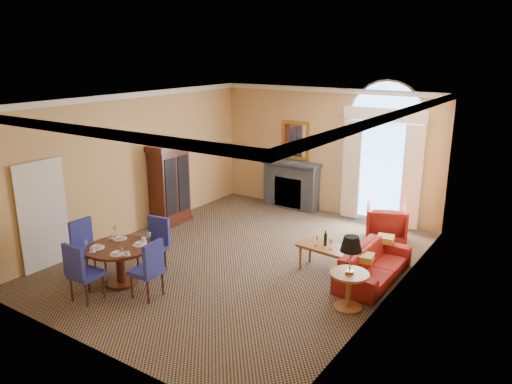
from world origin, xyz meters
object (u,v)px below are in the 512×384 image
Objects in this scene: sofa at (374,264)px; armchair at (386,223)px; dining_table at (120,256)px; side_table at (350,265)px; armoire at (170,186)px; coffee_table at (325,248)px.

sofa is 2.09m from armchair.
side_table is at bearing 21.01° from dining_table.
armoire is 1.86× the size of coffee_table.
armchair is (-0.50, 2.03, 0.11)m from sofa.
coffee_table is 1.50m from side_table.
dining_table is 3.81m from coffee_table.
armchair is 0.84× the size of coffee_table.
dining_table reaches higher than sofa.
coffee_table reaches higher than armchair.
dining_table is 1.31× the size of armchair.
side_table is at bearing 77.89° from armchair.
armoire is 5.53m from side_table.
armchair is at bearing 20.69° from armoire.
armchair is 0.71× the size of side_table.
sofa is (3.74, 2.72, -0.25)m from dining_table.
dining_table reaches higher than armchair.
dining_table is 0.58× the size of sofa.
armchair is at bearing 14.02° from sofa.
dining_table is (1.53, -2.95, -0.40)m from armoire.
sofa is at bearing -2.48° from armoire.
dining_table is at bearing -132.85° from coffee_table.
sofa is 1.62× the size of side_table.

